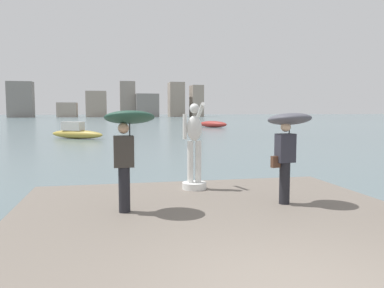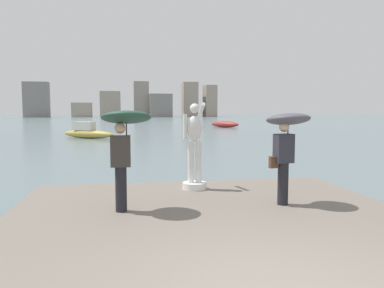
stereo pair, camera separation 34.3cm
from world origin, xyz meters
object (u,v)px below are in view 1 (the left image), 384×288
object	(u,v)px
onlooker_right	(288,134)
boat_near	(213,124)
statue_white_figure	(194,152)
onlooker_left	(128,134)
boat_far	(76,133)

from	to	relation	value
onlooker_right	boat_near	size ratio (longest dim) A/B	0.41
statue_white_figure	onlooker_left	distance (m)	2.59
onlooker_right	boat_near	distance (m)	46.27
statue_white_figure	boat_near	xyz separation A→B (m)	(11.86, 43.25, -0.88)
boat_far	onlooker_right	bearing A→B (deg)	-75.74
statue_white_figure	onlooker_right	size ratio (longest dim) A/B	1.11
statue_white_figure	boat_far	bearing A→B (deg)	101.73
statue_white_figure	boat_far	xyz separation A→B (m)	(-5.07, 24.43, -0.82)
boat_near	boat_far	xyz separation A→B (m)	(-16.93, -18.82, 0.07)
statue_white_figure	onlooker_left	world-z (taller)	statue_white_figure
onlooker_right	boat_far	bearing A→B (deg)	104.26
boat_far	onlooker_left	bearing A→B (deg)	-82.68
boat_near	statue_white_figure	bearing A→B (deg)	-105.33
onlooker_left	boat_near	bearing A→B (deg)	73.27
statue_white_figure	boat_near	distance (m)	44.85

